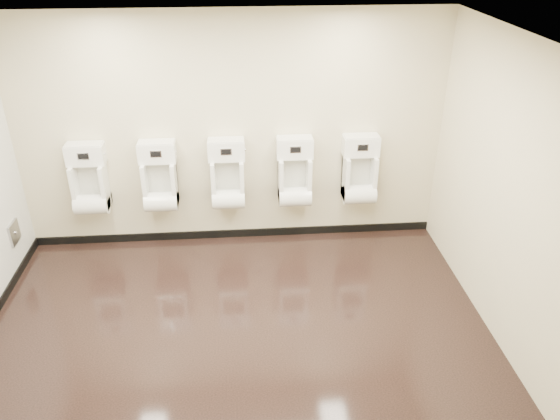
# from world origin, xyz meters

# --- Properties ---
(ground) EXTENTS (5.00, 3.50, 0.00)m
(ground) POSITION_xyz_m (0.00, 0.00, 0.00)
(ground) COLOR black
(ground) RESTS_ON ground
(ceiling) EXTENTS (5.00, 3.50, 0.00)m
(ceiling) POSITION_xyz_m (0.00, 0.00, 2.80)
(ceiling) COLOR silver
(back_wall) EXTENTS (5.00, 0.02, 2.80)m
(back_wall) POSITION_xyz_m (0.00, 1.75, 1.40)
(back_wall) COLOR beige
(back_wall) RESTS_ON ground
(front_wall) EXTENTS (5.00, 0.02, 2.80)m
(front_wall) POSITION_xyz_m (0.00, -1.75, 1.40)
(front_wall) COLOR beige
(front_wall) RESTS_ON ground
(right_wall) EXTENTS (0.02, 3.50, 2.80)m
(right_wall) POSITION_xyz_m (2.50, 0.00, 1.40)
(right_wall) COLOR beige
(right_wall) RESTS_ON ground
(skirting_back) EXTENTS (5.00, 0.02, 0.10)m
(skirting_back) POSITION_xyz_m (0.00, 1.74, 0.05)
(skirting_back) COLOR black
(skirting_back) RESTS_ON ground
(access_panel) EXTENTS (0.04, 0.25, 0.25)m
(access_panel) POSITION_xyz_m (-2.48, 1.20, 0.50)
(access_panel) COLOR #9E9EA3
(access_panel) RESTS_ON left_wall
(urinal_0) EXTENTS (0.44, 0.33, 0.82)m
(urinal_0) POSITION_xyz_m (-1.67, 1.60, 0.88)
(urinal_0) COLOR white
(urinal_0) RESTS_ON back_wall
(urinal_1) EXTENTS (0.44, 0.33, 0.82)m
(urinal_1) POSITION_xyz_m (-0.87, 1.60, 0.88)
(urinal_1) COLOR white
(urinal_1) RESTS_ON back_wall
(urinal_2) EXTENTS (0.44, 0.33, 0.82)m
(urinal_2) POSITION_xyz_m (-0.07, 1.60, 0.88)
(urinal_2) COLOR white
(urinal_2) RESTS_ON back_wall
(urinal_3) EXTENTS (0.44, 0.33, 0.82)m
(urinal_3) POSITION_xyz_m (0.73, 1.60, 0.88)
(urinal_3) COLOR white
(urinal_3) RESTS_ON back_wall
(urinal_4) EXTENTS (0.44, 0.33, 0.82)m
(urinal_4) POSITION_xyz_m (1.52, 1.60, 0.88)
(urinal_4) COLOR white
(urinal_4) RESTS_ON back_wall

